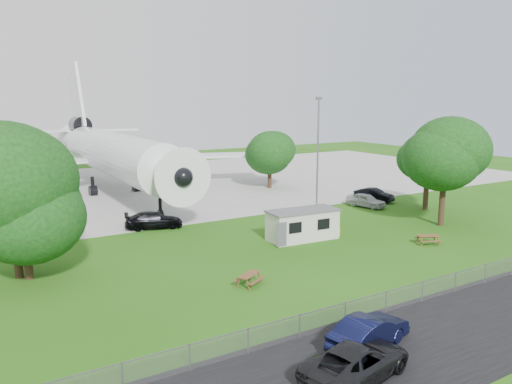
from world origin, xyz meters
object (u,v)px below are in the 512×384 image
airliner (112,152)px  site_cabin (303,225)px  car_centre_sedan (369,332)px  picnic_east (428,244)px  picnic_west (249,285)px

airliner → site_cabin: (7.94, -30.68, -3.96)m
site_cabin → car_centre_sedan: bearing=-116.6°
airliner → picnic_east: (16.06, -37.27, -5.27)m
airliner → car_centre_sedan: size_ratio=9.84×
airliner → picnic_east: size_ratio=26.52×
site_cabin → airliner: bearing=104.5°
site_cabin → picnic_west: site_cabin is taller
site_cabin → picnic_west: (-9.40, -6.99, -1.31)m
site_cabin → picnic_east: size_ratio=3.80×
picnic_west → site_cabin: bearing=7.8°
site_cabin → picnic_east: bearing=-39.1°
picnic_west → car_centre_sedan: car_centre_sedan is taller
site_cabin → picnic_east: (8.12, -6.59, -1.31)m
airliner → car_centre_sedan: bearing=-90.8°
picnic_east → car_centre_sedan: car_centre_sedan is taller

